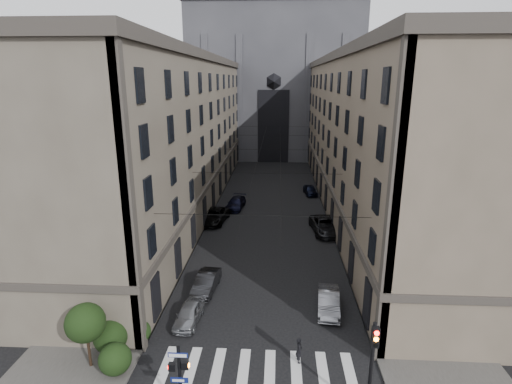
% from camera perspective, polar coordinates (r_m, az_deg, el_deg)
% --- Properties ---
extents(sidewalk_left, '(7.00, 80.00, 0.15)m').
position_cam_1_polar(sidewalk_left, '(53.91, -9.28, -1.51)').
color(sidewalk_left, '#383533').
rests_on(sidewalk_left, ground).
extents(sidewalk_right, '(7.00, 80.00, 0.15)m').
position_cam_1_polar(sidewalk_right, '(53.51, 13.27, -1.87)').
color(sidewalk_right, '#383533').
rests_on(sidewalk_right, ground).
extents(zebra_crossing, '(11.00, 3.20, 0.01)m').
position_cam_1_polar(zebra_crossing, '(24.99, 0.12, -23.82)').
color(zebra_crossing, beige).
rests_on(zebra_crossing, ground).
extents(building_left, '(13.60, 60.60, 18.85)m').
position_cam_1_polar(building_left, '(52.67, -12.89, 8.23)').
color(building_left, '#4F473D').
rests_on(building_left, ground).
extents(building_right, '(13.60, 60.60, 18.85)m').
position_cam_1_polar(building_right, '(52.14, 17.13, 7.86)').
color(building_right, brown).
rests_on(building_right, ground).
extents(gothic_tower, '(35.00, 23.00, 58.00)m').
position_cam_1_polar(gothic_tower, '(89.19, 2.68, 17.00)').
color(gothic_tower, '#2D2D33').
rests_on(gothic_tower, ground).
extents(pedestrian_signal_left, '(1.02, 0.38, 4.00)m').
position_cam_1_polar(pedestrian_signal_left, '(21.29, -10.86, -24.30)').
color(pedestrian_signal_left, black).
rests_on(pedestrian_signal_left, ground).
extents(traffic_light_right, '(0.34, 0.50, 5.20)m').
position_cam_1_polar(traffic_light_right, '(21.01, 16.29, -21.96)').
color(traffic_light_right, black).
rests_on(traffic_light_right, ground).
extents(shrub_cluster, '(3.90, 4.40, 3.90)m').
position_cam_1_polar(shrub_cluster, '(25.78, -20.75, -18.61)').
color(shrub_cluster, black).
rests_on(shrub_cluster, sidewalk_left).
extents(tram_wires, '(14.00, 60.00, 0.43)m').
position_cam_1_polar(tram_wires, '(50.61, 2.02, 5.92)').
color(tram_wires, black).
rests_on(tram_wires, ground).
extents(car_left_near, '(1.80, 3.84, 1.27)m').
position_cam_1_polar(car_left_near, '(28.62, -9.57, -16.77)').
color(car_left_near, gray).
rests_on(car_left_near, ground).
extents(car_left_midnear, '(1.87, 4.38, 1.40)m').
position_cam_1_polar(car_left_midnear, '(32.05, -7.13, -12.71)').
color(car_left_midnear, black).
rests_on(car_left_midnear, ground).
extents(car_left_midfar, '(3.29, 5.83, 1.54)m').
position_cam_1_polar(car_left_midfar, '(46.25, -5.97, -3.42)').
color(car_left_midfar, black).
rests_on(car_left_midfar, ground).
extents(car_left_far, '(2.58, 5.03, 1.40)m').
position_cam_1_polar(car_left_far, '(50.92, -2.89, -1.62)').
color(car_left_far, black).
rests_on(car_left_far, ground).
extents(car_right_near, '(1.87, 4.40, 1.41)m').
position_cam_1_polar(car_right_near, '(29.87, 10.32, -15.14)').
color(car_right_near, slate).
rests_on(car_right_near, ground).
extents(car_right_midnear, '(3.35, 6.09, 1.61)m').
position_cam_1_polar(car_right_midnear, '(43.60, 9.86, -4.74)').
color(car_right_midnear, black).
rests_on(car_right_midnear, ground).
extents(car_right_midfar, '(1.96, 4.44, 1.27)m').
position_cam_1_polar(car_right_midfar, '(43.45, 9.88, -5.06)').
color(car_right_midfar, black).
rests_on(car_right_midfar, ground).
extents(car_right_far, '(2.09, 4.13, 1.35)m').
position_cam_1_polar(car_right_far, '(57.53, 7.76, 0.28)').
color(car_right_far, black).
rests_on(car_right_far, ground).
extents(pedestrian, '(0.45, 0.62, 1.59)m').
position_cam_1_polar(pedestrian, '(25.04, 6.16, -21.54)').
color(pedestrian, black).
rests_on(pedestrian, ground).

